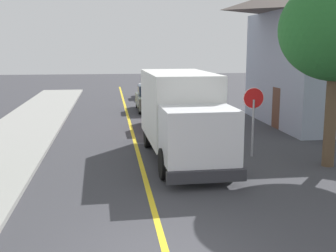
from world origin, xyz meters
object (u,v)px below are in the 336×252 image
Objects in this scene: parked_car_mid at (151,99)px; stop_sign at (253,109)px; box_truck at (182,112)px; parked_car_near at (164,114)px; parked_car_far at (152,88)px.

stop_sign is at bearing -77.86° from parked_car_mid.
box_truck is 12.54m from parked_car_mid.
parked_car_near is 1.00× the size of parked_car_mid.
box_truck is at bearing -92.32° from parked_car_far.
box_truck is at bearing -90.78° from parked_car_near.
parked_car_near and parked_car_mid have the same top height.
stop_sign is (2.73, -0.12, 0.09)m from box_truck.
box_truck is 1.63× the size of parked_car_far.
stop_sign is (1.92, -20.01, 1.06)m from parked_car_far.
stop_sign reaches higher than parked_car_mid.
stop_sign is (2.65, -6.04, 1.06)m from parked_car_near.
box_truck is 1.64× the size of parked_car_mid.
box_truck reaches higher than stop_sign.
parked_car_mid is 12.95m from stop_sign.
parked_car_mid is 7.44m from parked_car_far.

